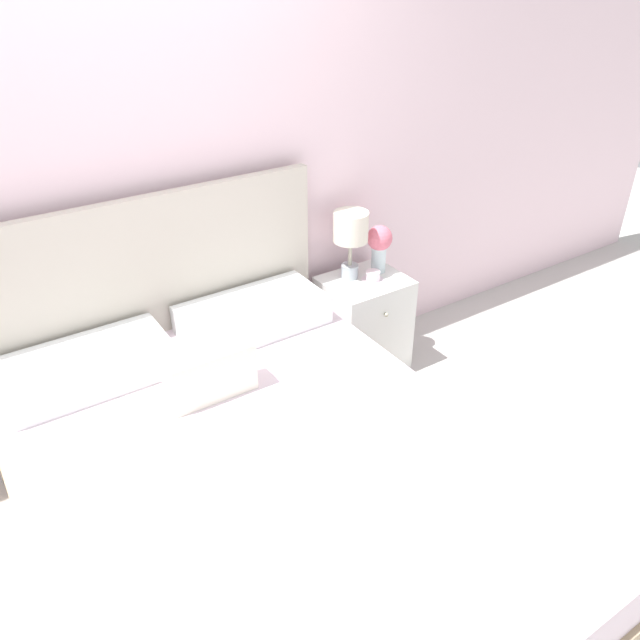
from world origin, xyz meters
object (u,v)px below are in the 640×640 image
table_lamp (351,232)px  nightstand (363,324)px  bed (260,493)px  teacup (373,277)px  flower_vase (380,244)px

table_lamp → nightstand: bearing=-51.5°
bed → nightstand: (1.12, 0.81, -0.01)m
nightstand → table_lamp: table_lamp is taller
teacup → flower_vase: bearing=37.8°
bed → nightstand: bearing=35.8°
table_lamp → teacup: size_ratio=3.03×
flower_vase → nightstand: bearing=-161.0°
teacup → bed: bearing=-145.9°
bed → flower_vase: 1.57m
table_lamp → teacup: (0.08, -0.10, -0.25)m
nightstand → teacup: size_ratio=4.55×
nightstand → teacup: (0.03, -0.03, 0.31)m
nightstand → flower_vase: flower_vase is taller
nightstand → teacup: bearing=-48.0°
table_lamp → flower_vase: bearing=-8.3°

